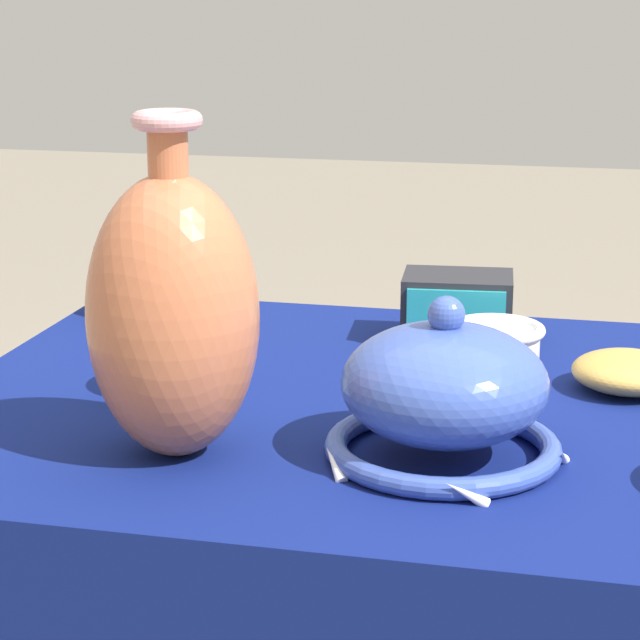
{
  "coord_description": "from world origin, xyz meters",
  "views": [
    {
      "loc": [
        0.22,
        -1.3,
        1.19
      ],
      "look_at": [
        -0.05,
        -0.14,
        0.86
      ],
      "focal_mm": 70.0,
      "sensor_mm": 36.0,
      "label": 1
    }
  ],
  "objects_px": {
    "cup_wide_celadon": "(185,354)",
    "cup_wide_porcelain": "(496,350)",
    "vase_tall_bulbous": "(173,313)",
    "bowl_shallow_ochre": "(627,372)",
    "jar_round_charcoal": "(141,275)",
    "mosaic_tile_box": "(457,308)",
    "vase_dome_bell": "(444,396)"
  },
  "relations": [
    {
      "from": "mosaic_tile_box",
      "to": "vase_tall_bulbous",
      "type": "bearing_deg",
      "value": -120.49
    },
    {
      "from": "vase_dome_bell",
      "to": "mosaic_tile_box",
      "type": "xyz_separation_m",
      "value": [
        -0.04,
        0.41,
        -0.02
      ]
    },
    {
      "from": "vase_dome_bell",
      "to": "jar_round_charcoal",
      "type": "bearing_deg",
      "value": 136.95
    },
    {
      "from": "vase_tall_bulbous",
      "to": "cup_wide_porcelain",
      "type": "height_order",
      "value": "vase_tall_bulbous"
    },
    {
      "from": "vase_tall_bulbous",
      "to": "cup_wide_porcelain",
      "type": "relative_size",
      "value": 2.97
    },
    {
      "from": "bowl_shallow_ochre",
      "to": "cup_wide_celadon",
      "type": "bearing_deg",
      "value": -165.5
    },
    {
      "from": "vase_dome_bell",
      "to": "cup_wide_porcelain",
      "type": "distance_m",
      "value": 0.26
    },
    {
      "from": "mosaic_tile_box",
      "to": "jar_round_charcoal",
      "type": "xyz_separation_m",
      "value": [
        -0.45,
        0.04,
        0.01
      ]
    },
    {
      "from": "bowl_shallow_ochre",
      "to": "mosaic_tile_box",
      "type": "bearing_deg",
      "value": 143.38
    },
    {
      "from": "vase_tall_bulbous",
      "to": "bowl_shallow_ochre",
      "type": "xyz_separation_m",
      "value": [
        0.43,
        0.3,
        -0.12
      ]
    },
    {
      "from": "vase_dome_bell",
      "to": "jar_round_charcoal",
      "type": "distance_m",
      "value": 0.66
    },
    {
      "from": "vase_tall_bulbous",
      "to": "cup_wide_porcelain",
      "type": "distance_m",
      "value": 0.43
    },
    {
      "from": "vase_dome_bell",
      "to": "bowl_shallow_ochre",
      "type": "relative_size",
      "value": 1.95
    },
    {
      "from": "cup_wide_porcelain",
      "to": "jar_round_charcoal",
      "type": "height_order",
      "value": "jar_round_charcoal"
    },
    {
      "from": "jar_round_charcoal",
      "to": "mosaic_tile_box",
      "type": "bearing_deg",
      "value": -4.97
    },
    {
      "from": "bowl_shallow_ochre",
      "to": "jar_round_charcoal",
      "type": "bearing_deg",
      "value": 163.32
    },
    {
      "from": "jar_round_charcoal",
      "to": "vase_tall_bulbous",
      "type": "bearing_deg",
      "value": -65.61
    },
    {
      "from": "vase_tall_bulbous",
      "to": "vase_dome_bell",
      "type": "height_order",
      "value": "vase_tall_bulbous"
    },
    {
      "from": "cup_wide_porcelain",
      "to": "jar_round_charcoal",
      "type": "distance_m",
      "value": 0.55
    },
    {
      "from": "cup_wide_celadon",
      "to": "cup_wide_porcelain",
      "type": "height_order",
      "value": "cup_wide_celadon"
    },
    {
      "from": "mosaic_tile_box",
      "to": "jar_round_charcoal",
      "type": "bearing_deg",
      "value": 170.15
    },
    {
      "from": "cup_wide_porcelain",
      "to": "jar_round_charcoal",
      "type": "xyz_separation_m",
      "value": [
        -0.51,
        0.19,
        0.02
      ]
    },
    {
      "from": "cup_wide_celadon",
      "to": "jar_round_charcoal",
      "type": "xyz_separation_m",
      "value": [
        -0.18,
        0.32,
        0.01
      ]
    },
    {
      "from": "vase_tall_bulbous",
      "to": "mosaic_tile_box",
      "type": "distance_m",
      "value": 0.52
    },
    {
      "from": "jar_round_charcoal",
      "to": "vase_dome_bell",
      "type": "bearing_deg",
      "value": -43.05
    },
    {
      "from": "vase_tall_bulbous",
      "to": "vase_dome_bell",
      "type": "bearing_deg",
      "value": 10.34
    },
    {
      "from": "vase_tall_bulbous",
      "to": "jar_round_charcoal",
      "type": "xyz_separation_m",
      "value": [
        -0.23,
        0.5,
        -0.09
      ]
    },
    {
      "from": "cup_wide_celadon",
      "to": "bowl_shallow_ochre",
      "type": "distance_m",
      "value": 0.5
    },
    {
      "from": "vase_tall_bulbous",
      "to": "cup_wide_porcelain",
      "type": "bearing_deg",
      "value": 47.14
    },
    {
      "from": "mosaic_tile_box",
      "to": "bowl_shallow_ochre",
      "type": "bearing_deg",
      "value": -41.51
    },
    {
      "from": "cup_wide_porcelain",
      "to": "bowl_shallow_ochre",
      "type": "bearing_deg",
      "value": -2.1
    },
    {
      "from": "vase_dome_bell",
      "to": "bowl_shallow_ochre",
      "type": "distance_m",
      "value": 0.31
    }
  ]
}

